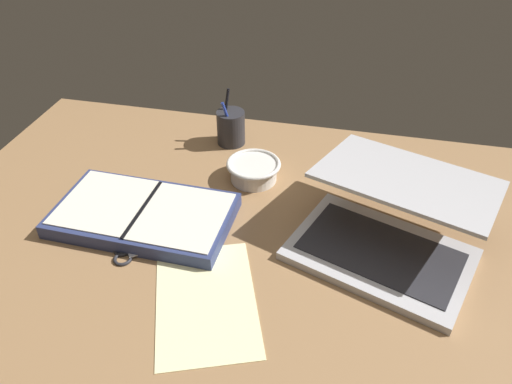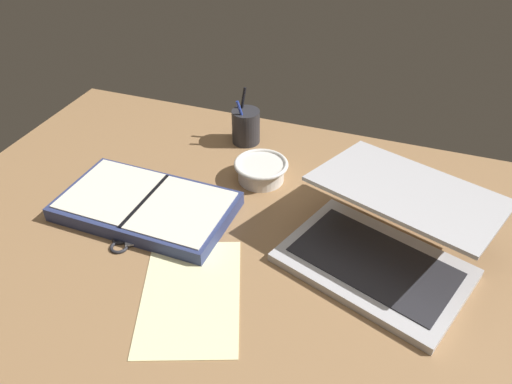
{
  "view_description": "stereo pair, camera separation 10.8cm",
  "coord_description": "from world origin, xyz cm",
  "px_view_note": "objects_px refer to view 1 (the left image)",
  "views": [
    {
      "loc": [
        22.84,
        -77.87,
        74.63
      ],
      "look_at": [
        3.78,
        6.41,
        9.0
      ],
      "focal_mm": 35.0,
      "sensor_mm": 36.0,
      "label": 1
    },
    {
      "loc": [
        33.24,
        -74.82,
        74.63
      ],
      "look_at": [
        3.78,
        6.41,
        9.0
      ],
      "focal_mm": 35.0,
      "sensor_mm": 36.0,
      "label": 2
    }
  ],
  "objects_px": {
    "pen_cup": "(231,127)",
    "scissors": "(131,253)",
    "bowl": "(255,170)",
    "planner": "(144,215)",
    "laptop": "(390,228)"
  },
  "relations": [
    {
      "from": "pen_cup",
      "to": "scissors",
      "type": "distance_m",
      "value": 0.48
    },
    {
      "from": "pen_cup",
      "to": "scissors",
      "type": "relative_size",
      "value": 1.1
    },
    {
      "from": "laptop",
      "to": "bowl",
      "type": "bearing_deg",
      "value": 171.07
    },
    {
      "from": "pen_cup",
      "to": "planner",
      "type": "distance_m",
      "value": 0.38
    },
    {
      "from": "bowl",
      "to": "scissors",
      "type": "distance_m",
      "value": 0.37
    },
    {
      "from": "laptop",
      "to": "planner",
      "type": "relative_size",
      "value": 1.13
    },
    {
      "from": "bowl",
      "to": "pen_cup",
      "type": "relative_size",
      "value": 0.89
    },
    {
      "from": "pen_cup",
      "to": "scissors",
      "type": "height_order",
      "value": "pen_cup"
    },
    {
      "from": "pen_cup",
      "to": "scissors",
      "type": "xyz_separation_m",
      "value": [
        -0.09,
        -0.47,
        -0.04
      ]
    },
    {
      "from": "planner",
      "to": "scissors",
      "type": "xyz_separation_m",
      "value": [
        0.01,
        -0.11,
        -0.01
      ]
    },
    {
      "from": "planner",
      "to": "scissors",
      "type": "relative_size",
      "value": 2.88
    },
    {
      "from": "laptop",
      "to": "planner",
      "type": "bearing_deg",
      "value": -156.64
    },
    {
      "from": "bowl",
      "to": "scissors",
      "type": "bearing_deg",
      "value": -121.0
    },
    {
      "from": "bowl",
      "to": "scissors",
      "type": "height_order",
      "value": "bowl"
    },
    {
      "from": "pen_cup",
      "to": "bowl",
      "type": "bearing_deg",
      "value": -56.91
    }
  ]
}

